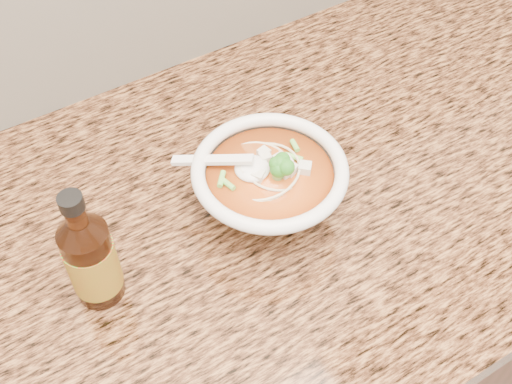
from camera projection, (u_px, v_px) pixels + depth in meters
cabinet at (203, 383)px, 1.18m from camera, size 4.00×0.65×0.86m
counter_slab at (182, 243)px, 0.84m from camera, size 4.00×0.68×0.04m
soup_bowl at (269, 188)px, 0.81m from camera, size 0.20×0.20×0.11m
hot_sauce_bottle at (91, 259)px, 0.72m from camera, size 0.07×0.07×0.18m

